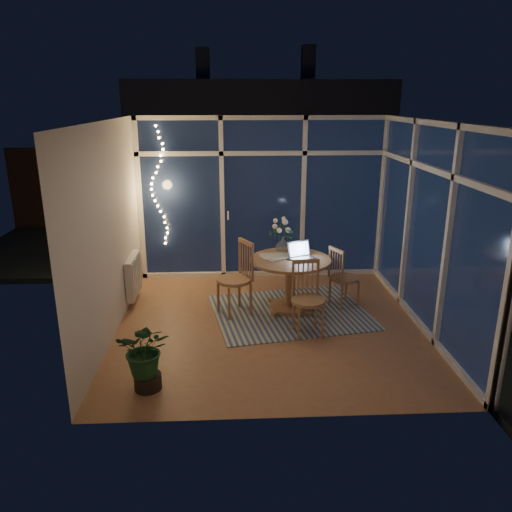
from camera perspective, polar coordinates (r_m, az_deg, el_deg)
The scene contains 25 objects.
floor at distance 6.63m, azimuth 1.81°, elevation -7.88°, with size 4.00×4.00×0.00m, color #9A6443.
ceiling at distance 5.99m, azimuth 2.06°, elevation 15.20°, with size 4.00×4.00×0.00m, color silver.
wall_back at distance 8.13m, azimuth 0.77°, elevation 6.60°, with size 4.00×0.04×2.60m, color silver.
wall_front at distance 4.28m, azimuth 4.13°, elevation -3.65°, with size 4.00×0.04×2.60m, color silver.
wall_left at distance 6.34m, azimuth -16.42°, elevation 2.72°, with size 0.04×4.00×2.60m, color silver.
wall_right at distance 6.65m, azimuth 19.39°, elevation 3.11°, with size 0.04×4.00×2.60m, color silver.
window_wall_back at distance 8.09m, azimuth 0.78°, elevation 6.55°, with size 4.00×0.10×2.60m, color white.
window_wall_right at distance 6.64m, azimuth 19.07°, elevation 3.11°, with size 0.10×4.00×2.60m, color white.
radiator at distance 7.43m, azimuth -13.84°, elevation -2.20°, with size 0.10×0.70×0.58m, color silver.
fairy_lights at distance 8.04m, azimuth -11.11°, elevation 7.78°, with size 0.24×0.10×1.85m, color #FFBB66, non-canonical shape.
garden_patio at distance 11.39m, azimuth 2.30°, elevation 2.77°, with size 12.00×6.00×0.10m, color black.
garden_fence at distance 11.64m, azimuth -0.33°, elevation 7.95°, with size 11.00×0.08×1.80m, color #331B12.
neighbour_roof at distance 14.50m, azimuth 0.34°, elevation 15.03°, with size 7.00×3.00×2.20m, color #32343D.
garden_shrubs at distance 9.67m, azimuth -4.52°, elevation 3.17°, with size 0.90×0.90×0.90m, color black.
rug at distance 7.01m, azimuth 3.94°, elevation -6.39°, with size 2.08×1.66×0.01m, color #C0B89C.
dining_table at distance 6.96m, azimuth 3.91°, elevation -3.26°, with size 1.11×1.11×0.75m, color #AA714C.
chair_left at distance 6.76m, azimuth -2.52°, elevation -2.55°, with size 0.48×0.48×1.04m, color #AA714C.
chair_right at distance 7.14m, azimuth 10.10°, elevation -2.33°, with size 0.42×0.42×0.90m, color #AA714C.
chair_front at distance 6.23m, azimuth 6.00°, elevation -4.90°, with size 0.44×0.44×0.95m, color #AA714C.
laptop at distance 6.78m, azimuth 5.48°, elevation 0.62°, with size 0.34×0.29×0.25m, color silver, non-canonical shape.
flower_vase at distance 7.09m, azimuth 3.09°, elevation 1.27°, with size 0.20×0.20×0.21m, color white.
bowl at distance 7.07m, azimuth 5.70°, elevation 0.42°, with size 0.15×0.15×0.04m, color silver.
newspapers at distance 6.89m, azimuth 2.50°, elevation -0.03°, with size 0.40×0.31×0.02m, color silver.
phone at distance 6.80m, azimuth 3.98°, elevation -0.36°, with size 0.11×0.06×0.01m, color black.
potted_plant at distance 5.23m, azimuth -12.46°, elevation -11.03°, with size 0.54×0.47×0.76m, color #174220.
Camera 1 is at (-0.51, -5.96, 2.85)m, focal length 35.00 mm.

